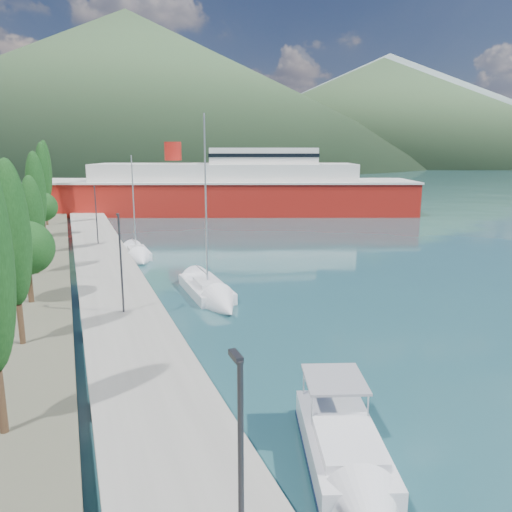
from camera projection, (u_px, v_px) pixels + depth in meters
name	position (u px, v px, depth m)	size (l,w,h in m)	color
ground	(114.00, 190.00, 131.59)	(1400.00, 1400.00, 0.00)	#214B52
quay	(107.00, 272.00, 42.45)	(5.00, 88.00, 0.80)	gray
hills_far	(188.00, 94.00, 619.35)	(1480.00, 900.00, 180.00)	slate
hills_near	(210.00, 98.00, 386.10)	(1010.00, 520.00, 115.00)	#354F30
tree_row	(35.00, 203.00, 45.00)	(3.56, 65.36, 11.28)	#47301E
lamp_posts	(119.00, 257.00, 30.80)	(0.15, 47.35, 6.06)	#2D2D33
motor_cruiser	(352.00, 479.00, 15.59)	(5.03, 8.84, 3.13)	black
sailboat_near	(215.00, 298.00, 35.24)	(2.61, 9.79, 14.08)	silver
sailboat_mid	(138.00, 257.00, 48.68)	(2.52, 7.53, 11.00)	silver
ferry	(227.00, 191.00, 84.04)	(63.39, 34.27, 12.45)	#9F1912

